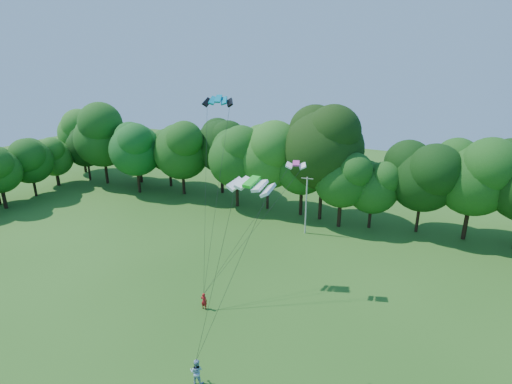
% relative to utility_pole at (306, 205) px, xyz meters
% --- Properties ---
extents(utility_pole, '(1.43, 0.21, 7.15)m').
position_rel_utility_pole_xyz_m(utility_pole, '(0.00, 0.00, 0.00)').
color(utility_pole, '#AEAEA5').
rests_on(utility_pole, ground).
extents(kite_flyer_left, '(0.60, 0.43, 1.53)m').
position_rel_utility_pole_xyz_m(kite_flyer_left, '(-2.89, -18.37, -2.94)').
color(kite_flyer_left, '#AD161A').
rests_on(kite_flyer_left, ground).
extents(kite_flyer_right, '(1.03, 0.88, 1.84)m').
position_rel_utility_pole_xyz_m(kite_flyer_right, '(1.05, -25.53, -2.79)').
color(kite_flyer_right, '#9BB8D8').
rests_on(kite_flyer_right, ground).
extents(kite_teal, '(2.70, 1.80, 0.62)m').
position_rel_utility_pole_xyz_m(kite_teal, '(-4.22, -12.67, 13.37)').
color(kite_teal, '#0583A2').
rests_on(kite_teal, ground).
extents(kite_green, '(2.83, 1.49, 0.44)m').
position_rel_utility_pole_xyz_m(kite_green, '(3.99, -23.17, 10.03)').
color(kite_green, green).
rests_on(kite_green, ground).
extents(kite_pink, '(1.87, 1.29, 0.33)m').
position_rel_utility_pole_xyz_m(kite_pink, '(2.77, -12.05, 8.31)').
color(kite_pink, '#D13A9B').
rests_on(kite_pink, ground).
extents(tree_back_west, '(8.70, 8.70, 12.66)m').
position_rel_utility_pole_xyz_m(tree_back_west, '(-28.65, 3.48, 4.19)').
color(tree_back_west, '#321D14').
rests_on(tree_back_west, ground).
extents(tree_back_center, '(11.11, 11.11, 16.16)m').
position_rel_utility_pole_xyz_m(tree_back_center, '(0.34, 5.05, 6.39)').
color(tree_back_center, black).
rests_on(tree_back_center, ground).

